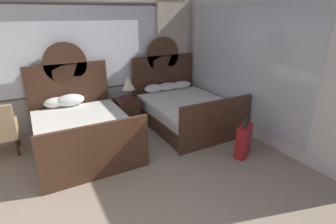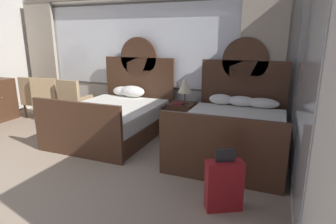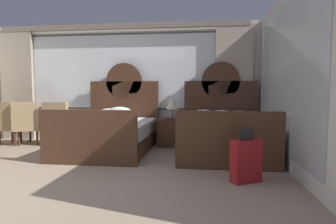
{
  "view_description": "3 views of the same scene",
  "coord_description": "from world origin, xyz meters",
  "px_view_note": "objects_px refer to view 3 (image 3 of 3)",
  "views": [
    {
      "loc": [
        -0.59,
        -1.78,
        2.32
      ],
      "look_at": [
        1.41,
        1.83,
        0.72
      ],
      "focal_mm": 27.65,
      "sensor_mm": 36.0,
      "label": 1
    },
    {
      "loc": [
        2.87,
        -1.67,
        1.79
      ],
      "look_at": [
        1.34,
        2.18,
        0.69
      ],
      "focal_mm": 30.09,
      "sensor_mm": 36.0,
      "label": 2
    },
    {
      "loc": [
        1.87,
        -2.6,
        1.18
      ],
      "look_at": [
        1.36,
        1.52,
        0.86
      ],
      "focal_mm": 30.04,
      "sensor_mm": 36.0,
      "label": 3
    }
  ],
  "objects_px": {
    "nightstand_between_beds": "(169,132)",
    "armchair_by_window_right": "(13,122)",
    "bed_near_window": "(111,133)",
    "suitcase_on_floor": "(246,161)",
    "bed_near_mirror": "(223,135)",
    "book_on_nightstand": "(168,119)",
    "table_lamp_on_nightstand": "(172,103)",
    "armchair_by_window_left": "(59,123)",
    "armchair_by_window_centre": "(27,122)"
  },
  "relations": [
    {
      "from": "nightstand_between_beds",
      "to": "armchair_by_window_right",
      "type": "bearing_deg",
      "value": -175.86
    },
    {
      "from": "bed_near_window",
      "to": "suitcase_on_floor",
      "type": "height_order",
      "value": "bed_near_window"
    },
    {
      "from": "bed_near_mirror",
      "to": "book_on_nightstand",
      "type": "xyz_separation_m",
      "value": [
        -1.1,
        0.51,
        0.24
      ]
    },
    {
      "from": "table_lamp_on_nightstand",
      "to": "armchair_by_window_left",
      "type": "height_order",
      "value": "table_lamp_on_nightstand"
    },
    {
      "from": "bed_near_window",
      "to": "nightstand_between_beds",
      "type": "distance_m",
      "value": 1.25
    },
    {
      "from": "nightstand_between_beds",
      "to": "table_lamp_on_nightstand",
      "type": "xyz_separation_m",
      "value": [
        0.06,
        -0.0,
        0.63
      ]
    },
    {
      "from": "nightstand_between_beds",
      "to": "armchair_by_window_right",
      "type": "relative_size",
      "value": 0.61
    },
    {
      "from": "bed_near_window",
      "to": "suitcase_on_floor",
      "type": "xyz_separation_m",
      "value": [
        2.34,
        -1.63,
        -0.07
      ]
    },
    {
      "from": "armchair_by_window_centre",
      "to": "armchair_by_window_right",
      "type": "relative_size",
      "value": 1.0
    },
    {
      "from": "book_on_nightstand",
      "to": "armchair_by_window_left",
      "type": "distance_m",
      "value": 2.34
    },
    {
      "from": "nightstand_between_beds",
      "to": "armchair_by_window_left",
      "type": "bearing_deg",
      "value": -173.98
    },
    {
      "from": "armchair_by_window_centre",
      "to": "table_lamp_on_nightstand",
      "type": "bearing_deg",
      "value": 4.4
    },
    {
      "from": "bed_near_window",
      "to": "armchair_by_window_right",
      "type": "xyz_separation_m",
      "value": [
        -2.33,
        0.37,
        0.13
      ]
    },
    {
      "from": "nightstand_between_beds",
      "to": "armchair_by_window_right",
      "type": "height_order",
      "value": "armchair_by_window_right"
    },
    {
      "from": "bed_near_window",
      "to": "bed_near_mirror",
      "type": "xyz_separation_m",
      "value": [
        2.17,
        0.01,
        0.0
      ]
    },
    {
      "from": "table_lamp_on_nightstand",
      "to": "suitcase_on_floor",
      "type": "relative_size",
      "value": 0.72
    },
    {
      "from": "bed_near_mirror",
      "to": "bed_near_window",
      "type": "bearing_deg",
      "value": -179.8
    },
    {
      "from": "book_on_nightstand",
      "to": "bed_near_mirror",
      "type": "bearing_deg",
      "value": -25.08
    },
    {
      "from": "bed_near_window",
      "to": "armchair_by_window_centre",
      "type": "height_order",
      "value": "bed_near_window"
    },
    {
      "from": "bed_near_mirror",
      "to": "nightstand_between_beds",
      "type": "bearing_deg",
      "value": 150.71
    },
    {
      "from": "bed_near_window",
      "to": "table_lamp_on_nightstand",
      "type": "height_order",
      "value": "bed_near_window"
    },
    {
      "from": "nightstand_between_beds",
      "to": "book_on_nightstand",
      "type": "distance_m",
      "value": 0.32
    },
    {
      "from": "nightstand_between_beds",
      "to": "suitcase_on_floor",
      "type": "relative_size",
      "value": 0.84
    },
    {
      "from": "nightstand_between_beds",
      "to": "armchair_by_window_left",
      "type": "relative_size",
      "value": 0.61
    },
    {
      "from": "bed_near_window",
      "to": "armchair_by_window_left",
      "type": "distance_m",
      "value": 1.32
    },
    {
      "from": "armchair_by_window_left",
      "to": "armchair_by_window_centre",
      "type": "bearing_deg",
      "value": 179.62
    },
    {
      "from": "bed_near_window",
      "to": "nightstand_between_beds",
      "type": "relative_size",
      "value": 3.71
    },
    {
      "from": "armchair_by_window_centre",
      "to": "suitcase_on_floor",
      "type": "xyz_separation_m",
      "value": [
        4.33,
        -2.0,
        -0.21
      ]
    },
    {
      "from": "armchair_by_window_centre",
      "to": "book_on_nightstand",
      "type": "bearing_deg",
      "value": 2.78
    },
    {
      "from": "bed_near_window",
      "to": "bed_near_mirror",
      "type": "distance_m",
      "value": 2.17
    },
    {
      "from": "bed_near_window",
      "to": "nightstand_between_beds",
      "type": "height_order",
      "value": "bed_near_window"
    },
    {
      "from": "armchair_by_window_left",
      "to": "suitcase_on_floor",
      "type": "xyz_separation_m",
      "value": [
        3.6,
        -2.0,
        -0.21
      ]
    },
    {
      "from": "bed_near_mirror",
      "to": "armchair_by_window_centre",
      "type": "height_order",
      "value": "bed_near_mirror"
    },
    {
      "from": "armchair_by_window_centre",
      "to": "armchair_by_window_right",
      "type": "height_order",
      "value": "same"
    },
    {
      "from": "bed_near_mirror",
      "to": "armchair_by_window_right",
      "type": "height_order",
      "value": "bed_near_mirror"
    },
    {
      "from": "armchair_by_window_left",
      "to": "armchair_by_window_right",
      "type": "relative_size",
      "value": 1.0
    },
    {
      "from": "book_on_nightstand",
      "to": "suitcase_on_floor",
      "type": "bearing_deg",
      "value": -59.52
    },
    {
      "from": "table_lamp_on_nightstand",
      "to": "suitcase_on_floor",
      "type": "distance_m",
      "value": 2.62
    },
    {
      "from": "nightstand_between_beds",
      "to": "book_on_nightstand",
      "type": "xyz_separation_m",
      "value": [
        -0.01,
        -0.09,
        0.3
      ]
    },
    {
      "from": "table_lamp_on_nightstand",
      "to": "bed_near_window",
      "type": "bearing_deg",
      "value": -151.91
    },
    {
      "from": "book_on_nightstand",
      "to": "armchair_by_window_right",
      "type": "height_order",
      "value": "armchair_by_window_right"
    },
    {
      "from": "bed_near_window",
      "to": "bed_near_mirror",
      "type": "height_order",
      "value": "same"
    },
    {
      "from": "armchair_by_window_left",
      "to": "bed_near_mirror",
      "type": "bearing_deg",
      "value": -5.98
    },
    {
      "from": "table_lamp_on_nightstand",
      "to": "armchair_by_window_centre",
      "type": "distance_m",
      "value": 3.18
    },
    {
      "from": "table_lamp_on_nightstand",
      "to": "suitcase_on_floor",
      "type": "height_order",
      "value": "table_lamp_on_nightstand"
    },
    {
      "from": "nightstand_between_beds",
      "to": "armchair_by_window_left",
      "type": "height_order",
      "value": "armchair_by_window_left"
    },
    {
      "from": "armchair_by_window_centre",
      "to": "suitcase_on_floor",
      "type": "height_order",
      "value": "armchair_by_window_centre"
    },
    {
      "from": "bed_near_mirror",
      "to": "nightstand_between_beds",
      "type": "relative_size",
      "value": 3.71
    },
    {
      "from": "nightstand_between_beds",
      "to": "suitcase_on_floor",
      "type": "bearing_deg",
      "value": -60.86
    },
    {
      "from": "bed_near_mirror",
      "to": "nightstand_between_beds",
      "type": "height_order",
      "value": "bed_near_mirror"
    }
  ]
}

